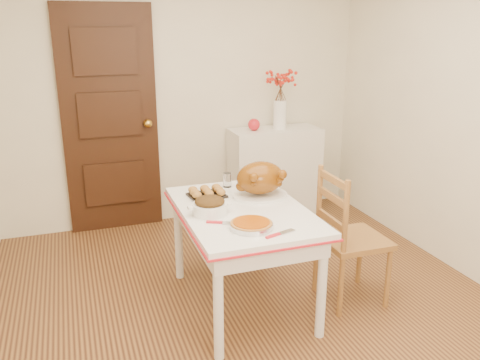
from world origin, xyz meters
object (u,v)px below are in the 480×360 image
object	(u,v)px
kitchen_table	(242,257)
pumpkin_pie	(251,224)
chair_oak	(353,236)
turkey_platter	(260,180)
sideboard	(274,172)

from	to	relation	value
kitchen_table	pumpkin_pie	xyz separation A→B (m)	(-0.06, -0.33, 0.38)
chair_oak	pumpkin_pie	size ratio (longest dim) A/B	3.68
turkey_platter	pumpkin_pie	xyz separation A→B (m)	(-0.26, -0.51, -0.10)
chair_oak	pumpkin_pie	bearing A→B (deg)	101.43
chair_oak	turkey_platter	world-z (taller)	turkey_platter
chair_oak	sideboard	bearing A→B (deg)	-3.70
chair_oak	kitchen_table	bearing A→B (deg)	77.13
kitchen_table	chair_oak	bearing A→B (deg)	-13.86
sideboard	pumpkin_pie	xyz separation A→B (m)	(-0.95, -1.86, 0.30)
turkey_platter	pumpkin_pie	world-z (taller)	turkey_platter
sideboard	turkey_platter	size ratio (longest dim) A/B	2.26
kitchen_table	turkey_platter	distance (m)	0.55
kitchen_table	chair_oak	size ratio (longest dim) A/B	1.25
turkey_platter	pumpkin_pie	distance (m)	0.58
chair_oak	pumpkin_pie	world-z (taller)	chair_oak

